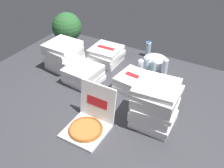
{
  "coord_description": "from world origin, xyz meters",
  "views": [
    {
      "loc": [
        1.11,
        -1.78,
        1.7
      ],
      "look_at": [
        0.03,
        0.1,
        0.14
      ],
      "focal_mm": 40.22,
      "sensor_mm": 36.0,
      "label": 1
    }
  ],
  "objects_px": {
    "pizza_stack_left_near": "(64,56)",
    "open_pizza_box": "(89,122)",
    "pizza_stack_right_mid": "(155,105)",
    "pizza_stack_center_far": "(106,55)",
    "potted_plant": "(67,28)",
    "water_bottle_2": "(165,67)",
    "water_bottle_4": "(153,68)",
    "water_bottle_0": "(146,65)",
    "pizza_stack_center_near": "(134,81)",
    "ice_bucket": "(155,63)",
    "water_bottle_1": "(140,68)",
    "pizza_stack_left_mid": "(84,74)",
    "water_bottle_3": "(148,49)"
  },
  "relations": [
    {
      "from": "pizza_stack_right_mid",
      "to": "pizza_stack_center_far",
      "type": "bearing_deg",
      "value": 142.13
    },
    {
      "from": "pizza_stack_left_near",
      "to": "water_bottle_3",
      "type": "xyz_separation_m",
      "value": [
        0.8,
        0.8,
        -0.07
      ]
    },
    {
      "from": "pizza_stack_center_far",
      "to": "water_bottle_2",
      "type": "xyz_separation_m",
      "value": [
        0.77,
        0.09,
        0.01
      ]
    },
    {
      "from": "ice_bucket",
      "to": "potted_plant",
      "type": "distance_m",
      "value": 1.34
    },
    {
      "from": "ice_bucket",
      "to": "water_bottle_0",
      "type": "bearing_deg",
      "value": -104.12
    },
    {
      "from": "pizza_stack_center_near",
      "to": "water_bottle_1",
      "type": "height_order",
      "value": "water_bottle_1"
    },
    {
      "from": "water_bottle_3",
      "to": "pizza_stack_center_far",
      "type": "bearing_deg",
      "value": -135.12
    },
    {
      "from": "water_bottle_3",
      "to": "potted_plant",
      "type": "distance_m",
      "value": 1.18
    },
    {
      "from": "water_bottle_1",
      "to": "open_pizza_box",
      "type": "bearing_deg",
      "value": -92.01
    },
    {
      "from": "pizza_stack_left_mid",
      "to": "pizza_stack_right_mid",
      "type": "distance_m",
      "value": 1.0
    },
    {
      "from": "water_bottle_2",
      "to": "water_bottle_4",
      "type": "distance_m",
      "value": 0.15
    },
    {
      "from": "pizza_stack_left_mid",
      "to": "ice_bucket",
      "type": "height_order",
      "value": "pizza_stack_left_mid"
    },
    {
      "from": "ice_bucket",
      "to": "water_bottle_4",
      "type": "relative_size",
      "value": 1.29
    },
    {
      "from": "pizza_stack_center_far",
      "to": "water_bottle_4",
      "type": "xyz_separation_m",
      "value": [
        0.66,
        -0.01,
        0.01
      ]
    },
    {
      "from": "open_pizza_box",
      "to": "pizza_stack_left_mid",
      "type": "height_order",
      "value": "open_pizza_box"
    },
    {
      "from": "pizza_stack_right_mid",
      "to": "water_bottle_0",
      "type": "bearing_deg",
      "value": 118.18
    },
    {
      "from": "pizza_stack_center_near",
      "to": "water_bottle_2",
      "type": "relative_size",
      "value": 1.92
    },
    {
      "from": "pizza_stack_left_near",
      "to": "open_pizza_box",
      "type": "bearing_deg",
      "value": -40.2
    },
    {
      "from": "pizza_stack_left_near",
      "to": "pizza_stack_center_near",
      "type": "height_order",
      "value": "pizza_stack_left_near"
    },
    {
      "from": "water_bottle_1",
      "to": "pizza_stack_left_near",
      "type": "bearing_deg",
      "value": -161.07
    },
    {
      "from": "water_bottle_1",
      "to": "potted_plant",
      "type": "distance_m",
      "value": 1.26
    },
    {
      "from": "pizza_stack_left_mid",
      "to": "water_bottle_1",
      "type": "height_order",
      "value": "water_bottle_1"
    },
    {
      "from": "water_bottle_0",
      "to": "potted_plant",
      "type": "xyz_separation_m",
      "value": [
        -1.27,
        0.11,
        0.17
      ]
    },
    {
      "from": "pizza_stack_left_near",
      "to": "ice_bucket",
      "type": "xyz_separation_m",
      "value": [
        0.99,
        0.58,
        -0.11
      ]
    },
    {
      "from": "pizza_stack_right_mid",
      "to": "water_bottle_3",
      "type": "xyz_separation_m",
      "value": [
        -0.56,
        1.17,
        -0.12
      ]
    },
    {
      "from": "pizza_stack_left_mid",
      "to": "potted_plant",
      "type": "xyz_separation_m",
      "value": [
        -0.72,
        0.64,
        0.17
      ]
    },
    {
      "from": "water_bottle_4",
      "to": "potted_plant",
      "type": "relative_size",
      "value": 0.44
    },
    {
      "from": "pizza_stack_center_near",
      "to": "water_bottle_0",
      "type": "height_order",
      "value": "water_bottle_0"
    },
    {
      "from": "pizza_stack_left_near",
      "to": "ice_bucket",
      "type": "relative_size",
      "value": 1.54
    },
    {
      "from": "pizza_stack_left_near",
      "to": "potted_plant",
      "type": "height_order",
      "value": "potted_plant"
    },
    {
      "from": "potted_plant",
      "to": "open_pizza_box",
      "type": "bearing_deg",
      "value": -45.87
    },
    {
      "from": "water_bottle_0",
      "to": "ice_bucket",
      "type": "bearing_deg",
      "value": 75.88
    },
    {
      "from": "open_pizza_box",
      "to": "pizza_stack_center_far",
      "type": "bearing_deg",
      "value": 113.62
    },
    {
      "from": "water_bottle_1",
      "to": "water_bottle_4",
      "type": "bearing_deg",
      "value": 24.6
    },
    {
      "from": "pizza_stack_center_near",
      "to": "open_pizza_box",
      "type": "bearing_deg",
      "value": -95.65
    },
    {
      "from": "pizza_stack_left_near",
      "to": "water_bottle_0",
      "type": "bearing_deg",
      "value": 22.95
    },
    {
      "from": "water_bottle_0",
      "to": "open_pizza_box",
      "type": "bearing_deg",
      "value": -93.64
    },
    {
      "from": "pizza_stack_left_near",
      "to": "water_bottle_4",
      "type": "distance_m",
      "value": 1.11
    },
    {
      "from": "pizza_stack_left_near",
      "to": "pizza_stack_center_near",
      "type": "relative_size",
      "value": 1.03
    },
    {
      "from": "pizza_stack_center_near",
      "to": "water_bottle_4",
      "type": "distance_m",
      "value": 0.33
    },
    {
      "from": "water_bottle_0",
      "to": "water_bottle_2",
      "type": "relative_size",
      "value": 1.0
    },
    {
      "from": "open_pizza_box",
      "to": "pizza_stack_right_mid",
      "type": "xyz_separation_m",
      "value": [
        0.49,
        0.36,
        0.14
      ]
    },
    {
      "from": "pizza_stack_right_mid",
      "to": "potted_plant",
      "type": "distance_m",
      "value": 1.9
    },
    {
      "from": "ice_bucket",
      "to": "water_bottle_2",
      "type": "bearing_deg",
      "value": -32.26
    },
    {
      "from": "open_pizza_box",
      "to": "water_bottle_2",
      "type": "bearing_deg",
      "value": 76.69
    },
    {
      "from": "pizza_stack_center_far",
      "to": "water_bottle_2",
      "type": "height_order",
      "value": "water_bottle_2"
    },
    {
      "from": "water_bottle_3",
      "to": "potted_plant",
      "type": "bearing_deg",
      "value": -165.41
    },
    {
      "from": "water_bottle_2",
      "to": "open_pizza_box",
      "type": "bearing_deg",
      "value": -103.31
    },
    {
      "from": "water_bottle_0",
      "to": "water_bottle_3",
      "type": "relative_size",
      "value": 1.0
    },
    {
      "from": "pizza_stack_left_near",
      "to": "potted_plant",
      "type": "xyz_separation_m",
      "value": [
        -0.33,
        0.5,
        0.1
      ]
    }
  ]
}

